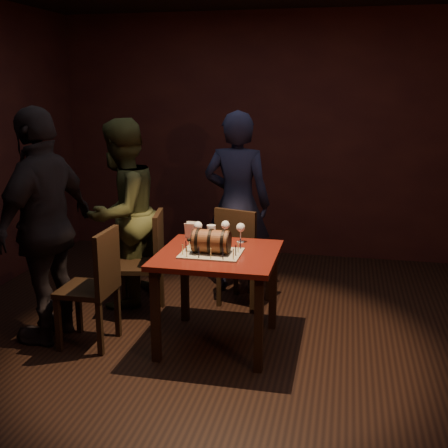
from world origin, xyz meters
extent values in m
plane|color=black|center=(0.00, 0.00, 0.00)|extent=(5.00, 5.00, 0.00)
cube|color=black|center=(0.00, 2.50, 1.40)|extent=(5.00, 0.04, 2.80)
cube|color=black|center=(0.00, -2.50, 1.40)|extent=(5.00, 0.04, 2.80)
cube|color=#48110C|center=(-0.04, -0.05, 0.73)|extent=(0.90, 0.90, 0.04)
cube|color=black|center=(-0.42, -0.43, 0.35)|extent=(0.06, 0.06, 0.71)
cube|color=black|center=(0.34, -0.43, 0.35)|extent=(0.06, 0.06, 0.71)
cube|color=black|center=(-0.42, 0.33, 0.35)|extent=(0.06, 0.06, 0.71)
cube|color=black|center=(0.34, 0.33, 0.35)|extent=(0.06, 0.06, 0.71)
cube|color=gray|center=(-0.08, -0.10, 0.76)|extent=(0.45, 0.35, 0.01)
cylinder|color=brown|center=(-0.08, -0.10, 0.85)|extent=(0.26, 0.18, 0.18)
cylinder|color=black|center=(-0.18, -0.10, 0.85)|extent=(0.02, 0.19, 0.19)
cylinder|color=black|center=(-0.08, -0.10, 0.85)|extent=(0.02, 0.19, 0.19)
cylinder|color=black|center=(0.02, -0.10, 0.85)|extent=(0.02, 0.19, 0.19)
cylinder|color=black|center=(-0.22, -0.10, 0.85)|extent=(0.01, 0.17, 0.17)
cylinder|color=black|center=(0.05, -0.10, 0.85)|extent=(0.01, 0.17, 0.17)
cylinder|color=black|center=(-0.24, -0.10, 0.85)|extent=(0.04, 0.02, 0.02)
sphere|color=black|center=(-0.26, -0.10, 0.85)|extent=(0.03, 0.03, 0.03)
cylinder|color=#FEF798|center=(-0.23, -0.25, 0.80)|extent=(0.01, 0.01, 0.08)
cylinder|color=black|center=(-0.23, -0.25, 0.85)|extent=(0.00, 0.00, 0.01)
cylinder|color=black|center=(-0.14, -0.25, 0.80)|extent=(0.01, 0.01, 0.08)
cylinder|color=black|center=(-0.14, -0.25, 0.85)|extent=(0.00, 0.00, 0.01)
cylinder|color=#FEF798|center=(-0.05, -0.25, 0.80)|extent=(0.01, 0.01, 0.08)
cylinder|color=black|center=(-0.05, -0.25, 0.85)|extent=(0.00, 0.00, 0.01)
cylinder|color=black|center=(0.04, -0.25, 0.80)|extent=(0.01, 0.01, 0.08)
cylinder|color=black|center=(0.04, -0.25, 0.85)|extent=(0.00, 0.00, 0.01)
cylinder|color=#FEF798|center=(0.11, -0.23, 0.80)|extent=(0.01, 0.01, 0.08)
cylinder|color=black|center=(0.11, -0.23, 0.85)|extent=(0.00, 0.00, 0.01)
cylinder|color=black|center=(0.11, -0.14, 0.80)|extent=(0.01, 0.01, 0.08)
cylinder|color=black|center=(0.11, -0.14, 0.85)|extent=(0.00, 0.00, 0.01)
cylinder|color=#FEF798|center=(0.11, -0.05, 0.80)|extent=(0.01, 0.01, 0.08)
cylinder|color=black|center=(0.11, -0.05, 0.85)|extent=(0.00, 0.00, 0.01)
cylinder|color=black|center=(0.11, 0.04, 0.80)|extent=(0.01, 0.01, 0.08)
cylinder|color=black|center=(0.11, 0.04, 0.85)|extent=(0.00, 0.00, 0.01)
cylinder|color=#FEF798|center=(0.02, 0.04, 0.80)|extent=(0.01, 0.01, 0.08)
cylinder|color=black|center=(0.02, 0.04, 0.85)|extent=(0.00, 0.00, 0.01)
cylinder|color=black|center=(-0.07, 0.04, 0.80)|extent=(0.01, 0.01, 0.08)
cylinder|color=black|center=(-0.07, 0.04, 0.85)|extent=(0.00, 0.00, 0.01)
cylinder|color=#FEF798|center=(-0.16, 0.04, 0.80)|extent=(0.01, 0.01, 0.08)
cylinder|color=black|center=(-0.16, 0.04, 0.85)|extent=(0.00, 0.00, 0.01)
cylinder|color=black|center=(-0.25, 0.04, 0.80)|extent=(0.01, 0.01, 0.08)
cylinder|color=black|center=(-0.25, 0.04, 0.85)|extent=(0.00, 0.00, 0.01)
cylinder|color=#FEF798|center=(-0.28, -0.02, 0.80)|extent=(0.01, 0.01, 0.08)
cylinder|color=black|center=(-0.28, -0.02, 0.85)|extent=(0.00, 0.00, 0.01)
cylinder|color=black|center=(-0.28, -0.11, 0.80)|extent=(0.01, 0.01, 0.08)
cylinder|color=black|center=(-0.28, -0.11, 0.85)|extent=(0.00, 0.00, 0.01)
cylinder|color=#FEF798|center=(-0.28, -0.20, 0.80)|extent=(0.01, 0.01, 0.08)
cylinder|color=black|center=(-0.28, -0.20, 0.85)|extent=(0.00, 0.00, 0.01)
cylinder|color=silver|center=(-0.27, 0.24, 0.75)|extent=(0.06, 0.06, 0.01)
cylinder|color=silver|center=(-0.27, 0.24, 0.80)|extent=(0.01, 0.01, 0.09)
sphere|color=silver|center=(-0.27, 0.24, 0.88)|extent=(0.07, 0.07, 0.07)
sphere|color=#591114|center=(-0.27, 0.24, 0.87)|extent=(0.05, 0.05, 0.05)
cylinder|color=silver|center=(-0.06, 0.32, 0.75)|extent=(0.06, 0.06, 0.01)
cylinder|color=silver|center=(-0.06, 0.32, 0.80)|extent=(0.01, 0.01, 0.09)
sphere|color=silver|center=(-0.06, 0.32, 0.88)|extent=(0.07, 0.07, 0.07)
cylinder|color=silver|center=(0.07, 0.26, 0.75)|extent=(0.06, 0.06, 0.01)
cylinder|color=silver|center=(0.07, 0.26, 0.80)|extent=(0.01, 0.01, 0.09)
sphere|color=silver|center=(0.07, 0.26, 0.88)|extent=(0.07, 0.07, 0.07)
sphere|color=#BF594C|center=(0.07, 0.26, 0.87)|extent=(0.05, 0.05, 0.05)
cylinder|color=silver|center=(-0.15, 0.19, 0.82)|extent=(0.07, 0.07, 0.15)
cylinder|color=#9E5414|center=(-0.15, 0.19, 0.81)|extent=(0.06, 0.06, 0.11)
cylinder|color=white|center=(-0.15, 0.19, 0.87)|extent=(0.06, 0.06, 0.02)
cube|color=black|center=(0.00, 0.82, 0.45)|extent=(0.50, 0.50, 0.04)
cube|color=black|center=(0.22, 0.93, 0.21)|extent=(0.04, 0.04, 0.43)
cube|color=black|center=(-0.11, 1.03, 0.21)|extent=(0.04, 0.04, 0.43)
cube|color=black|center=(0.12, 0.60, 0.21)|extent=(0.04, 0.04, 0.43)
cube|color=black|center=(-0.21, 0.70, 0.21)|extent=(0.04, 0.04, 0.43)
cube|color=black|center=(-0.05, 0.64, 0.70)|extent=(0.39, 0.15, 0.46)
cube|color=black|center=(-0.85, 0.36, 0.45)|extent=(0.47, 0.47, 0.04)
cube|color=black|center=(-1.05, 0.50, 0.21)|extent=(0.04, 0.04, 0.43)
cube|color=black|center=(-0.98, 0.16, 0.21)|extent=(0.04, 0.04, 0.43)
cube|color=black|center=(-0.72, 0.56, 0.21)|extent=(0.04, 0.04, 0.43)
cube|color=black|center=(-0.65, 0.23, 0.21)|extent=(0.04, 0.04, 0.43)
cube|color=black|center=(-0.67, 0.40, 0.70)|extent=(0.12, 0.40, 0.46)
cube|color=black|center=(-1.03, -0.27, 0.45)|extent=(0.40, 0.40, 0.04)
cube|color=black|center=(-1.20, -0.10, 0.21)|extent=(0.04, 0.04, 0.43)
cube|color=black|center=(-1.20, -0.44, 0.21)|extent=(0.04, 0.04, 0.43)
cube|color=black|center=(-0.86, -0.10, 0.21)|extent=(0.04, 0.04, 0.43)
cube|color=black|center=(-0.86, -0.44, 0.21)|extent=(0.04, 0.04, 0.43)
cube|color=black|center=(-0.85, -0.27, 0.70)|extent=(0.04, 0.40, 0.46)
imported|color=black|center=(-0.13, 1.14, 0.88)|extent=(0.66, 0.44, 1.76)
imported|color=#3C3F1F|center=(-1.09, 0.62, 0.85)|extent=(0.83, 0.96, 1.71)
imported|color=black|center=(-1.38, -0.21, 0.92)|extent=(0.59, 1.13, 1.84)
camera|label=1|loc=(0.88, -4.03, 1.99)|focal=45.00mm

